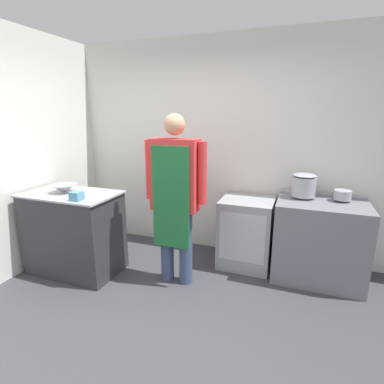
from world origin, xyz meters
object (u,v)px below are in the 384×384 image
(fridge_unit, at_px, (246,232))
(person_cook, at_px, (175,190))
(stock_pot, at_px, (304,185))
(sauce_pot, at_px, (343,195))
(plastic_tub, at_px, (77,196))
(stove, at_px, (319,241))
(mixing_bowl, at_px, (64,189))

(fridge_unit, relative_size, person_cook, 0.46)
(stock_pot, distance_m, sauce_pot, 0.40)
(stock_pot, bearing_deg, sauce_pot, -0.00)
(sauce_pot, bearing_deg, stock_pot, 180.00)
(person_cook, relative_size, plastic_tub, 16.44)
(stove, xyz_separation_m, stock_pot, (-0.21, 0.11, 0.59))
(stock_pot, bearing_deg, stove, -28.71)
(mixing_bowl, height_order, stock_pot, stock_pot)
(plastic_tub, distance_m, stock_pot, 2.41)
(stove, distance_m, fridge_unit, 0.80)
(fridge_unit, distance_m, mixing_bowl, 2.15)
(stock_pot, bearing_deg, plastic_tub, -152.82)
(mixing_bowl, bearing_deg, stock_pot, 19.86)
(plastic_tub, bearing_deg, sauce_pot, 23.46)
(fridge_unit, distance_m, stock_pot, 0.86)
(fridge_unit, xyz_separation_m, stock_pot, (0.59, 0.06, 0.62))
(person_cook, xyz_separation_m, plastic_tub, (-0.92, -0.39, -0.05))
(plastic_tub, bearing_deg, person_cook, 22.93)
(person_cook, height_order, stock_pot, person_cook)
(fridge_unit, distance_m, plastic_tub, 1.95)
(person_cook, relative_size, stock_pot, 6.96)
(mixing_bowl, xyz_separation_m, sauce_pot, (2.88, 0.90, -0.03))
(fridge_unit, height_order, stock_pot, stock_pot)
(mixing_bowl, relative_size, sauce_pot, 1.59)
(stove, distance_m, stock_pot, 0.63)
(fridge_unit, height_order, person_cook, person_cook)
(stove, xyz_separation_m, person_cook, (-1.43, -0.60, 0.58))
(fridge_unit, height_order, plastic_tub, plastic_tub)
(plastic_tub, bearing_deg, stove, 22.76)
(stove, height_order, fridge_unit, stove)
(mixing_bowl, height_order, plastic_tub, mixing_bowl)
(fridge_unit, height_order, sauce_pot, sauce_pot)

